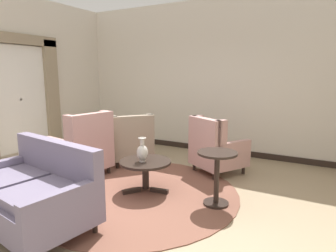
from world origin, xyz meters
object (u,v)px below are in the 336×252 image
at_px(settee, 32,193).
at_px(armchair_far_left, 83,150).
at_px(armchair_near_window, 130,142).
at_px(side_table, 217,173).
at_px(armchair_foreground_right, 215,149).
at_px(porcelain_vase, 142,152).
at_px(coffee_table, 145,167).

xyz_separation_m(settee, armchair_far_left, (-0.74, 1.54, 0.06)).
height_order(armchair_near_window, side_table, armchair_near_window).
relative_size(armchair_far_left, armchair_foreground_right, 1.04).
height_order(porcelain_vase, armchair_near_window, armchair_near_window).
height_order(porcelain_vase, armchair_far_left, armchair_far_left).
xyz_separation_m(coffee_table, settee, (-0.58, -1.47, 0.03)).
relative_size(settee, armchair_foreground_right, 1.60).
bearing_deg(porcelain_vase, armchair_far_left, 174.78).
distance_m(coffee_table, armchair_far_left, 1.33).
bearing_deg(porcelain_vase, settee, -111.75).
xyz_separation_m(armchair_near_window, side_table, (2.12, -0.96, 0.02)).
xyz_separation_m(porcelain_vase, settee, (-0.57, -1.42, -0.22)).
bearing_deg(coffee_table, armchair_far_left, 177.20).
relative_size(coffee_table, armchair_far_left, 0.69).
height_order(porcelain_vase, side_table, porcelain_vase).
height_order(coffee_table, side_table, side_table).
bearing_deg(porcelain_vase, armchair_foreground_right, 64.66).
bearing_deg(side_table, armchair_foreground_right, 110.91).
relative_size(armchair_near_window, side_table, 1.54).
distance_m(armchair_near_window, armchair_foreground_right, 1.67).
bearing_deg(coffee_table, armchair_near_window, 135.15).
distance_m(porcelain_vase, settee, 1.54).
xyz_separation_m(coffee_table, side_table, (1.08, 0.07, 0.07)).
xyz_separation_m(armchair_foreground_right, side_table, (0.46, -1.22, 0.01)).
bearing_deg(armchair_foreground_right, armchair_near_window, 39.05).
relative_size(porcelain_vase, armchair_near_window, 0.32).
height_order(coffee_table, armchair_near_window, armchair_near_window).
bearing_deg(armchair_near_window, side_table, 105.88).
height_order(settee, armchair_foreground_right, armchair_foreground_right).
bearing_deg(armchair_far_left, porcelain_vase, 94.30).
relative_size(armchair_far_left, armchair_near_window, 0.98).
bearing_deg(armchair_far_left, settee, 35.27).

